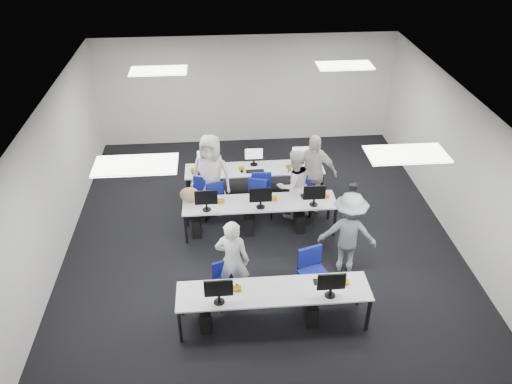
{
  "coord_description": "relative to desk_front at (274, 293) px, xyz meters",
  "views": [
    {
      "loc": [
        -0.78,
        -8.34,
        6.57
      ],
      "look_at": [
        -0.08,
        0.19,
        1.0
      ],
      "focal_mm": 35.0,
      "sensor_mm": 36.0,
      "label": 1
    }
  ],
  "objects": [
    {
      "name": "desk_mid",
      "position": [
        0.0,
        2.6,
        0.0
      ],
      "size": [
        3.2,
        0.7,
        0.73
      ],
      "color": "white",
      "rests_on": "ground"
    },
    {
      "name": "chair_5",
      "position": [
        -0.97,
        3.4,
        -0.41
      ],
      "size": [
        0.53,
        0.56,
        0.86
      ],
      "rotation": [
        0.0,
        0.0,
        0.27
      ],
      "color": "navy",
      "rests_on": "ground"
    },
    {
      "name": "chair_2",
      "position": [
        -1.26,
        3.28,
        -0.4
      ],
      "size": [
        0.56,
        0.59,
        0.88
      ],
      "rotation": [
        0.0,
        0.0,
        -0.34
      ],
      "color": "navy",
      "rests_on": "ground"
    },
    {
      "name": "desk_front",
      "position": [
        0.0,
        0.0,
        0.0
      ],
      "size": [
        3.2,
        0.7,
        0.73
      ],
      "color": "white",
      "rests_on": "ground"
    },
    {
      "name": "chair_1",
      "position": [
        0.79,
        0.57,
        -0.37
      ],
      "size": [
        0.61,
        0.64,
        0.98
      ],
      "rotation": [
        0.0,
        0.0,
        0.31
      ],
      "color": "navy",
      "rests_on": "ground"
    },
    {
      "name": "equipment_mid",
      "position": [
        -0.19,
        2.58,
        -0.32
      ],
      "size": [
        2.91,
        0.41,
        1.19
      ],
      "color": "white",
      "rests_on": "desk_mid"
    },
    {
      "name": "student_0",
      "position": [
        -0.65,
        0.71,
        0.15
      ],
      "size": [
        0.68,
        0.53,
        1.66
      ],
      "primitive_type": "imported",
      "rotation": [
        0.0,
        0.0,
        2.9
      ],
      "color": "silver",
      "rests_on": "ground"
    },
    {
      "name": "chair_7",
      "position": [
        1.13,
        3.48,
        -0.38
      ],
      "size": [
        0.59,
        0.62,
        0.94
      ],
      "rotation": [
        0.0,
        0.0,
        0.31
      ],
      "color": "navy",
      "rests_on": "ground"
    },
    {
      "name": "student_1",
      "position": [
        0.78,
        3.1,
        0.14
      ],
      "size": [
        0.96,
        0.85,
        1.63
      ],
      "primitive_type": "imported",
      "rotation": [
        0.0,
        0.0,
        3.49
      ],
      "color": "silver",
      "rests_on": "ground"
    },
    {
      "name": "ceiling_panels",
      "position": [
        0.0,
        2.4,
        2.3
      ],
      "size": [
        5.2,
        4.6,
        0.02
      ],
      "color": "white",
      "rests_on": "room"
    },
    {
      "name": "handbag",
      "position": [
        -1.45,
        2.76,
        0.21
      ],
      "size": [
        0.41,
        0.27,
        0.33
      ],
      "primitive_type": "ellipsoid",
      "rotation": [
        0.0,
        0.0,
        -0.04
      ],
      "color": "#9D7C51",
      "rests_on": "desk_mid"
    },
    {
      "name": "chair_0",
      "position": [
        -0.77,
        0.55,
        -0.42
      ],
      "size": [
        0.51,
        0.54,
        0.81
      ],
      "rotation": [
        0.0,
        0.0,
        0.32
      ],
      "color": "navy",
      "rests_on": "ground"
    },
    {
      "name": "student_3",
      "position": [
        1.23,
        3.37,
        0.24
      ],
      "size": [
        1.16,
        0.67,
        1.85
      ],
      "primitive_type": "imported",
      "rotation": [
        0.0,
        0.0,
        -0.21
      ],
      "color": "silver",
      "rests_on": "ground"
    },
    {
      "name": "equipment_back",
      "position": [
        0.19,
        4.02,
        -0.32
      ],
      "size": [
        2.91,
        0.41,
        1.19
      ],
      "color": "white",
      "rests_on": "desk_back"
    },
    {
      "name": "chair_3",
      "position": [
        0.11,
        3.26,
        -0.38
      ],
      "size": [
        0.47,
        0.51,
        0.94
      ],
      "rotation": [
        0.0,
        0.0,
        -0.03
      ],
      "color": "navy",
      "rests_on": "ground"
    },
    {
      "name": "room",
      "position": [
        0.0,
        2.4,
        0.82
      ],
      "size": [
        9.0,
        9.02,
        3.0
      ],
      "color": "black",
      "rests_on": "ground"
    },
    {
      "name": "photographer",
      "position": [
        1.54,
        1.28,
        0.17
      ],
      "size": [
        1.21,
        0.86,
        1.7
      ],
      "primitive_type": "imported",
      "rotation": [
        0.0,
        0.0,
        2.92
      ],
      "color": "gray",
      "rests_on": "ground"
    },
    {
      "name": "chair_6",
      "position": [
        0.07,
        3.45,
        -0.4
      ],
      "size": [
        0.56,
        0.59,
        0.89
      ],
      "rotation": [
        0.0,
        0.0,
        -0.32
      ],
      "color": "navy",
      "rests_on": "ground"
    },
    {
      "name": "equipment_front",
      "position": [
        -0.19,
        -0.02,
        -0.32
      ],
      "size": [
        2.51,
        0.41,
        1.19
      ],
      "color": "#0D46B4",
      "rests_on": "desk_front"
    },
    {
      "name": "dslr_camera",
      "position": [
        1.58,
        1.45,
        1.08
      ],
      "size": [
        0.18,
        0.21,
        0.1
      ],
      "primitive_type": "cube",
      "rotation": [
        0.0,
        0.0,
        2.92
      ],
      "color": "black",
      "rests_on": "photographer"
    },
    {
      "name": "desk_back",
      "position": [
        0.0,
        4.0,
        0.0
      ],
      "size": [
        3.2,
        0.7,
        0.73
      ],
      "color": "white",
      "rests_on": "ground"
    },
    {
      "name": "chair_4",
      "position": [
        1.02,
        3.24,
        -0.41
      ],
      "size": [
        0.5,
        0.53,
        0.84
      ],
      "rotation": [
        0.0,
        0.0,
        -0.22
      ],
      "color": "navy",
      "rests_on": "ground"
    },
    {
      "name": "student_2",
      "position": [
        -0.99,
        3.48,
        0.25
      ],
      "size": [
        1.05,
        0.84,
        1.86
      ],
      "primitive_type": "imported",
      "rotation": [
        0.0,
        0.0,
        -0.31
      ],
      "color": "silver",
      "rests_on": "ground"
    }
  ]
}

